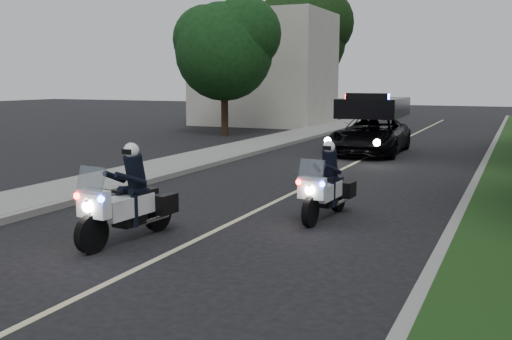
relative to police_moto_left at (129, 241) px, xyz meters
The scene contains 14 objects.
ground 1.10m from the police_moto_left, 11.46° to the left, with size 120.00×120.00×0.00m, color black.
curb_right 11.45m from the police_moto_left, 63.14° to the left, with size 0.20×60.00×0.15m, color gray.
grass_verge 11.79m from the police_moto_left, 60.11° to the left, with size 1.20×60.00×0.16m, color #193814.
curb_left 10.66m from the police_moto_left, 106.50° to the left, with size 0.20×60.00×0.15m, color gray.
sidewalk_left 11.02m from the police_moto_left, 111.99° to the left, with size 2.00×60.00×0.16m, color gray.
building_far 27.92m from the police_moto_left, 108.80° to the left, with size 8.00×6.00×7.00m, color #A8A396.
lane_marking 10.27m from the police_moto_left, 84.00° to the left, with size 0.12×50.00×0.01m, color #BFB78C.
police_moto_left is the anchor object (origin of this frame).
police_moto_right 4.06m from the police_moto_left, 49.26° to the left, with size 0.66×1.88×1.60m, color silver, non-canonical shape.
police_suv 14.16m from the police_moto_left, 86.19° to the left, with size 2.39×5.17×2.51m, color black.
bicycle 26.24m from the police_moto_left, 94.66° to the left, with size 0.59×1.70×0.89m, color black.
cyclist 26.24m from the police_moto_left, 94.66° to the left, with size 0.57×0.38×1.57m, color black.
tree_left_near 19.77m from the police_moto_left, 112.64° to the left, with size 4.93×4.93×8.21m, color #133A14, non-canonical shape.
tree_left_far 32.42m from the police_moto_left, 105.13° to the left, with size 6.55×6.55×10.92m, color black, non-canonical shape.
Camera 1 is at (5.15, -8.41, 2.82)m, focal length 40.95 mm.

